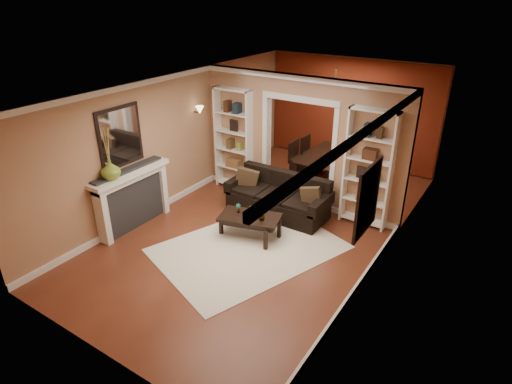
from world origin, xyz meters
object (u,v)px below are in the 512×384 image
Objects in this scene: bookshelf_left at (234,140)px; dining_table at (329,167)px; sofa at (278,195)px; coffee_table at (250,226)px; fireplace at (134,200)px; bookshelf_right at (368,169)px.

bookshelf_left is 1.27× the size of dining_table.
sofa reaches higher than coffee_table.
coffee_table is (0.02, -1.05, -0.20)m from sofa.
sofa is 1.90× the size of coffee_table.
dining_table is (1.64, 1.58, -0.83)m from bookshelf_left.
dining_table is (2.18, 4.11, -0.26)m from fireplace.
coffee_table is at bearing -134.37° from bookshelf_right.
bookshelf_right reaches higher than dining_table.
bookshelf_left is at bearing 180.00° from bookshelf_right.
fireplace reaches higher than sofa.
bookshelf_right is 2.31m from dining_table.
sofa is 1.76m from bookshelf_left.
dining_table reaches higher than coffee_table.
sofa is 0.92× the size of bookshelf_right.
fireplace is at bearing -102.05° from bookshelf_left.
coffee_table is 2.46m from bookshelf_right.
dining_table is (-1.46, 1.58, -0.83)m from bookshelf_right.
fireplace is at bearing -145.20° from bookshelf_right.
sofa is at bearing 75.16° from coffee_table.
coffee_table is 0.61× the size of dining_table.
sofa reaches higher than dining_table.
sofa is at bearing 176.13° from dining_table.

